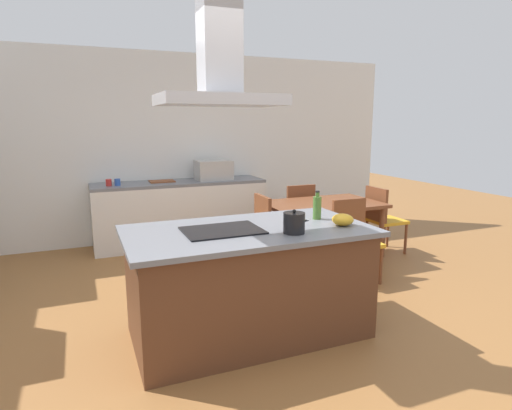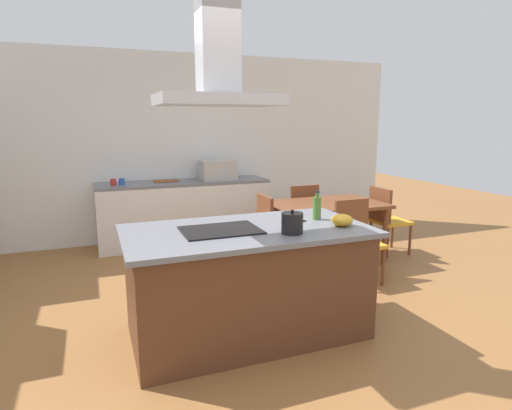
# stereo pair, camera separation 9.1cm
# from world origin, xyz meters

# --- Properties ---
(ground) EXTENTS (16.00, 16.00, 0.00)m
(ground) POSITION_xyz_m (0.00, 1.50, 0.00)
(ground) COLOR #936033
(wall_back) EXTENTS (7.20, 0.10, 2.70)m
(wall_back) POSITION_xyz_m (0.00, 3.25, 1.35)
(wall_back) COLOR white
(wall_back) RESTS_ON ground
(kitchen_island) EXTENTS (1.95, 1.04, 0.90)m
(kitchen_island) POSITION_xyz_m (0.00, 0.00, 0.45)
(kitchen_island) COLOR #59331E
(kitchen_island) RESTS_ON ground
(cooktop) EXTENTS (0.60, 0.44, 0.01)m
(cooktop) POSITION_xyz_m (-0.22, 0.00, 0.91)
(cooktop) COLOR black
(cooktop) RESTS_ON kitchen_island
(tea_kettle) EXTENTS (0.22, 0.17, 0.19)m
(tea_kettle) POSITION_xyz_m (0.27, -0.27, 0.98)
(tea_kettle) COLOR black
(tea_kettle) RESTS_ON kitchen_island
(olive_oil_bottle) EXTENTS (0.07, 0.07, 0.25)m
(olive_oil_bottle) POSITION_xyz_m (0.67, 0.08, 1.01)
(olive_oil_bottle) COLOR #47722D
(olive_oil_bottle) RESTS_ON kitchen_island
(mixing_bowl) EXTENTS (0.18, 0.18, 0.10)m
(mixing_bowl) POSITION_xyz_m (0.75, -0.20, 0.95)
(mixing_bowl) COLOR gold
(mixing_bowl) RESTS_ON kitchen_island
(back_counter) EXTENTS (2.40, 0.62, 0.90)m
(back_counter) POSITION_xyz_m (0.09, 2.88, 0.45)
(back_counter) COLOR silver
(back_counter) RESTS_ON ground
(countertop_microwave) EXTENTS (0.50, 0.38, 0.28)m
(countertop_microwave) POSITION_xyz_m (0.59, 2.88, 1.04)
(countertop_microwave) COLOR #B2AFAA
(countertop_microwave) RESTS_ON back_counter
(coffee_mug_red) EXTENTS (0.08, 0.08, 0.09)m
(coffee_mug_red) POSITION_xyz_m (-0.87, 2.82, 0.95)
(coffee_mug_red) COLOR red
(coffee_mug_red) RESTS_ON back_counter
(coffee_mug_blue) EXTENTS (0.08, 0.08, 0.09)m
(coffee_mug_blue) POSITION_xyz_m (-0.76, 2.81, 0.95)
(coffee_mug_blue) COLOR #2D56B2
(coffee_mug_blue) RESTS_ON back_counter
(cutting_board) EXTENTS (0.34, 0.24, 0.02)m
(cutting_board) POSITION_xyz_m (-0.15, 2.93, 0.91)
(cutting_board) COLOR brown
(cutting_board) RESTS_ON back_counter
(dining_table) EXTENTS (1.40, 0.90, 0.75)m
(dining_table) POSITION_xyz_m (1.54, 1.40, 0.67)
(dining_table) COLOR brown
(dining_table) RESTS_ON ground
(chair_at_left_end) EXTENTS (0.42, 0.42, 0.89)m
(chair_at_left_end) POSITION_xyz_m (0.62, 1.40, 0.51)
(chair_at_left_end) COLOR gold
(chair_at_left_end) RESTS_ON ground
(chair_facing_back_wall) EXTENTS (0.42, 0.42, 0.89)m
(chair_facing_back_wall) POSITION_xyz_m (1.54, 2.07, 0.51)
(chair_facing_back_wall) COLOR gold
(chair_facing_back_wall) RESTS_ON ground
(chair_facing_island) EXTENTS (0.42, 0.42, 0.89)m
(chair_facing_island) POSITION_xyz_m (1.54, 0.74, 0.51)
(chair_facing_island) COLOR gold
(chair_facing_island) RESTS_ON ground
(chair_at_right_end) EXTENTS (0.42, 0.42, 0.89)m
(chair_at_right_end) POSITION_xyz_m (2.45, 1.40, 0.51)
(chair_at_right_end) COLOR gold
(chair_at_right_end) RESTS_ON ground
(range_hood) EXTENTS (0.90, 0.55, 0.78)m
(range_hood) POSITION_xyz_m (-0.22, 0.00, 2.10)
(range_hood) COLOR #ADADB2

